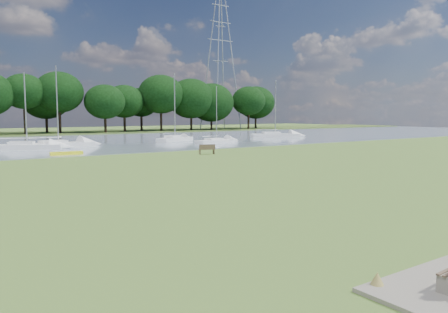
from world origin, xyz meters
TOP-DOWN VIEW (x-y plane):
  - ground at (0.00, 0.00)m, footprint 220.00×220.00m
  - river at (0.00, 42.00)m, footprint 220.00×40.00m
  - riverbank_bench at (12.69, 17.19)m, footprint 1.66×0.99m
  - kayak at (1.20, 24.00)m, footprint 3.00×0.89m
  - pylon at (49.84, 70.00)m, footprint 7.14×5.00m
  - sailboat_2 at (22.07, 29.78)m, footprint 6.49×2.80m
  - sailboat_4 at (2.68, 33.38)m, footprint 8.30×3.59m
  - sailboat_6 at (-0.80, 32.58)m, footprint 7.40×4.48m
  - sailboat_7 at (18.89, 35.47)m, footprint 6.38×4.15m
  - sailboat_8 at (37.83, 36.17)m, footprint 8.16×5.33m

SIDE VIEW (x-z plane):
  - ground at x=0.00m, z-range 0.00..0.00m
  - river at x=0.00m, z-range -0.05..0.05m
  - kayak at x=1.20m, z-range 0.05..0.35m
  - sailboat_2 at x=22.07m, z-range -3.29..4.17m
  - riverbank_bench at x=12.69m, z-range 0.00..0.98m
  - sailboat_4 at x=2.68m, z-range -4.09..5.20m
  - sailboat_6 at x=-0.80m, z-range -3.59..4.71m
  - sailboat_8 at x=37.83m, z-range -4.06..5.19m
  - sailboat_7 at x=18.89m, z-range -4.09..5.28m
  - pylon at x=49.84m, z-range 4.18..38.89m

